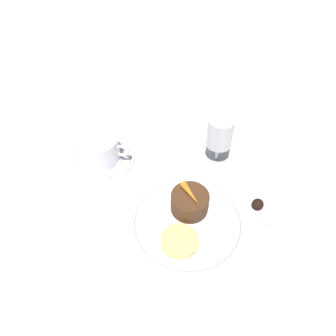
{
  "coord_description": "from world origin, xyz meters",
  "views": [
    {
      "loc": [
        0.06,
        -0.43,
        0.59
      ],
      "look_at": [
        -0.02,
        0.07,
        0.04
      ],
      "focal_mm": 35.0,
      "sensor_mm": 36.0,
      "label": 1
    }
  ],
  "objects_px": {
    "dinner_plate": "(187,223)",
    "coffee_cup": "(100,149)",
    "dessert_cake": "(190,202)",
    "fork": "(265,233)",
    "wine_glass": "(220,135)"
  },
  "relations": [
    {
      "from": "dinner_plate",
      "to": "dessert_cake",
      "type": "height_order",
      "value": "dessert_cake"
    },
    {
      "from": "dinner_plate",
      "to": "fork",
      "type": "xyz_separation_m",
      "value": [
        0.16,
        0.01,
        -0.01
      ]
    },
    {
      "from": "wine_glass",
      "to": "dessert_cake",
      "type": "xyz_separation_m",
      "value": [
        -0.05,
        -0.17,
        -0.05
      ]
    },
    {
      "from": "dinner_plate",
      "to": "coffee_cup",
      "type": "distance_m",
      "value": 0.28
    },
    {
      "from": "dessert_cake",
      "to": "coffee_cup",
      "type": "bearing_deg",
      "value": 153.35
    },
    {
      "from": "coffee_cup",
      "to": "dessert_cake",
      "type": "distance_m",
      "value": 0.26
    },
    {
      "from": "wine_glass",
      "to": "dessert_cake",
      "type": "bearing_deg",
      "value": -105.57
    },
    {
      "from": "dinner_plate",
      "to": "coffee_cup",
      "type": "xyz_separation_m",
      "value": [
        -0.23,
        0.15,
        0.04
      ]
    },
    {
      "from": "dinner_plate",
      "to": "coffee_cup",
      "type": "height_order",
      "value": "coffee_cup"
    },
    {
      "from": "dinner_plate",
      "to": "dessert_cake",
      "type": "relative_size",
      "value": 2.99
    },
    {
      "from": "wine_glass",
      "to": "dinner_plate",
      "type": "bearing_deg",
      "value": -103.04
    },
    {
      "from": "coffee_cup",
      "to": "dessert_cake",
      "type": "relative_size",
      "value": 1.47
    },
    {
      "from": "coffee_cup",
      "to": "wine_glass",
      "type": "height_order",
      "value": "wine_glass"
    },
    {
      "from": "fork",
      "to": "dessert_cake",
      "type": "height_order",
      "value": "dessert_cake"
    },
    {
      "from": "dinner_plate",
      "to": "coffee_cup",
      "type": "bearing_deg",
      "value": 147.11
    }
  ]
}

